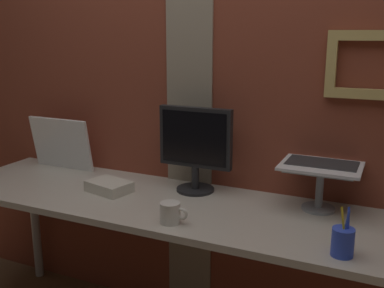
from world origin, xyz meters
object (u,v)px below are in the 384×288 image
object	(u,v)px
laptop	(325,149)
whiteboard_panel	(61,144)
pen_cup	(343,242)
coffee_mug	(171,213)
monitor	(195,143)

from	to	relation	value
laptop	whiteboard_panel	distance (m)	1.40
whiteboard_panel	pen_cup	size ratio (longest dim) A/B	2.14
laptop	coffee_mug	size ratio (longest dim) A/B	2.85
monitor	laptop	bearing A→B (deg)	7.88
whiteboard_panel	coffee_mug	bearing A→B (deg)	-24.78
monitor	coffee_mug	distance (m)	0.43
monitor	coffee_mug	bearing A→B (deg)	-80.08
pen_cup	coffee_mug	size ratio (longest dim) A/B	1.50
laptop	monitor	bearing A→B (deg)	-172.12
monitor	laptop	xyz separation A→B (m)	(0.58, 0.08, 0.02)
monitor	pen_cup	distance (m)	0.84
monitor	whiteboard_panel	xyz separation A→B (m)	(-0.82, 0.02, -0.09)
laptop	whiteboard_panel	world-z (taller)	laptop
laptop	coffee_mug	xyz separation A→B (m)	(-0.51, -0.46, -0.21)
coffee_mug	monitor	bearing A→B (deg)	99.92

